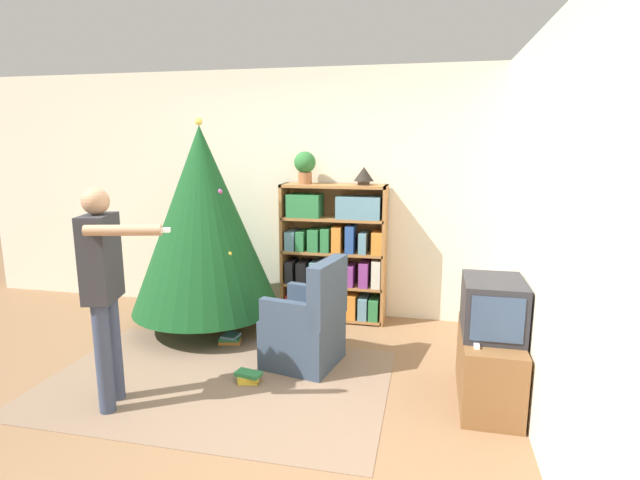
# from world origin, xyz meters

# --- Properties ---
(ground_plane) EXTENTS (14.00, 14.00, 0.00)m
(ground_plane) POSITION_xyz_m (0.00, 0.00, 0.00)
(ground_plane) COLOR #846042
(wall_back) EXTENTS (8.00, 0.10, 2.60)m
(wall_back) POSITION_xyz_m (0.00, 2.21, 1.30)
(wall_back) COLOR silver
(wall_back) RESTS_ON ground_plane
(wall_right) EXTENTS (0.10, 8.00, 2.60)m
(wall_right) POSITION_xyz_m (2.03, 0.00, 1.30)
(wall_right) COLOR silver
(wall_right) RESTS_ON ground_plane
(area_rug) EXTENTS (2.66, 1.74, 0.01)m
(area_rug) POSITION_xyz_m (-0.28, 0.36, 0.00)
(area_rug) COLOR #7F6651
(area_rug) RESTS_ON ground_plane
(bookshelf) EXTENTS (1.08, 0.32, 1.43)m
(bookshelf) POSITION_xyz_m (0.33, 1.96, 0.69)
(bookshelf) COLOR #A8703D
(bookshelf) RESTS_ON ground_plane
(tv_stand) EXTENTS (0.40, 0.87, 0.52)m
(tv_stand) POSITION_xyz_m (1.76, 0.53, 0.26)
(tv_stand) COLOR brown
(tv_stand) RESTS_ON ground_plane
(television) EXTENTS (0.41, 0.54, 0.39)m
(television) POSITION_xyz_m (1.76, 0.53, 0.71)
(television) COLOR #28282D
(television) RESTS_ON tv_stand
(game_remote) EXTENTS (0.04, 0.12, 0.02)m
(game_remote) POSITION_xyz_m (1.64, 0.27, 0.53)
(game_remote) COLOR white
(game_remote) RESTS_ON tv_stand
(christmas_tree) EXTENTS (1.44, 1.44, 2.07)m
(christmas_tree) POSITION_xyz_m (-0.85, 1.42, 1.11)
(christmas_tree) COLOR #4C3323
(christmas_tree) RESTS_ON ground_plane
(armchair) EXTENTS (0.67, 0.66, 0.92)m
(armchair) POSITION_xyz_m (0.34, 0.83, 0.32)
(armchair) COLOR #334256
(armchair) RESTS_ON ground_plane
(standing_person) EXTENTS (0.70, 0.46, 1.56)m
(standing_person) POSITION_xyz_m (-0.85, -0.12, 0.92)
(standing_person) COLOR #38425B
(standing_person) RESTS_ON ground_plane
(potted_plant) EXTENTS (0.22, 0.22, 0.33)m
(potted_plant) POSITION_xyz_m (0.03, 1.97, 1.62)
(potted_plant) COLOR #935B38
(potted_plant) RESTS_ON bookshelf
(table_lamp) EXTENTS (0.20, 0.20, 0.18)m
(table_lamp) POSITION_xyz_m (0.64, 1.97, 1.53)
(table_lamp) COLOR #473828
(table_lamp) RESTS_ON bookshelf
(book_pile_near_tree) EXTENTS (0.22, 0.17, 0.09)m
(book_pile_near_tree) POSITION_xyz_m (-0.48, 1.10, 0.04)
(book_pile_near_tree) COLOR orange
(book_pile_near_tree) RESTS_ON ground_plane
(book_pile_by_chair) EXTENTS (0.22, 0.18, 0.09)m
(book_pile_by_chair) POSITION_xyz_m (-0.03, 0.42, 0.04)
(book_pile_by_chair) COLOR gold
(book_pile_by_chair) RESTS_ON ground_plane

